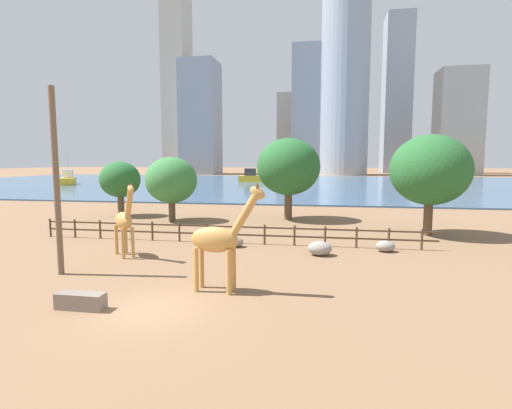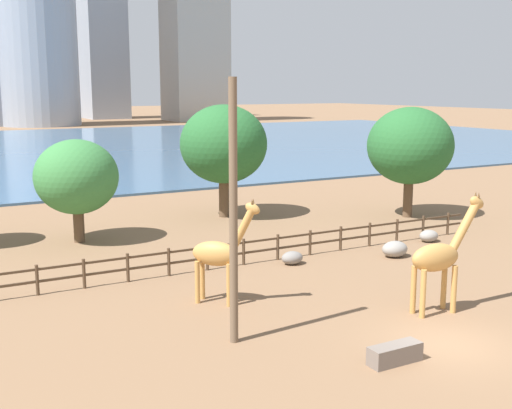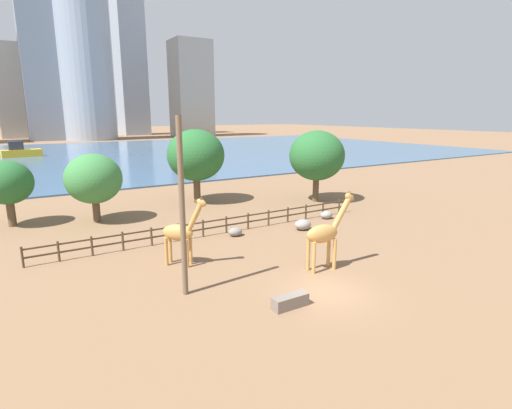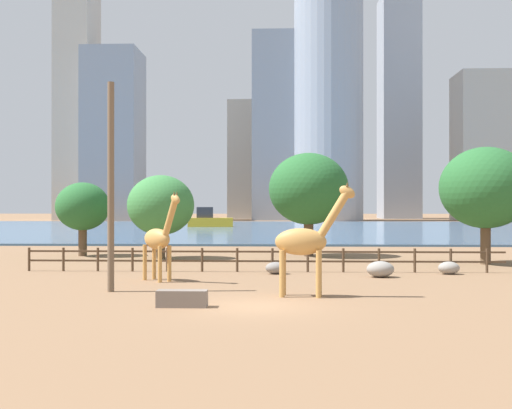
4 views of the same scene
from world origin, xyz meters
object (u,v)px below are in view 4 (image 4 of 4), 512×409
object	(u,v)px
tree_center_broad	(485,188)
tree_right_tall	(161,205)
boulder_near_fence	(380,269)
boulder_small	(449,268)
boulder_by_pole	(276,268)
feeding_trough	(182,299)
tree_left_small	(309,189)
tree_left_large	(83,207)
giraffe_tall	(306,242)
giraffe_companion	(159,239)
boat_ferry	(209,220)
utility_pole	(111,187)

from	to	relation	value
tree_center_broad	tree_right_tall	distance (m)	21.18
boulder_near_fence	boulder_small	bearing A→B (deg)	22.60
boulder_by_pole	feeding_trough	size ratio (longest dim) A/B	0.60
feeding_trough	tree_left_small	distance (m)	24.43
tree_left_large	tree_left_small	distance (m)	16.35
giraffe_tall	boulder_by_pole	size ratio (longest dim) A/B	4.20
giraffe_companion	boulder_small	size ratio (longest dim) A/B	3.86
giraffe_tall	tree_center_broad	distance (m)	18.90
tree_left_large	boulder_near_fence	bearing A→B (deg)	-34.11
giraffe_tall	giraffe_companion	size ratio (longest dim) A/B	1.06
boulder_near_fence	boulder_small	xyz separation A→B (m)	(3.84, 1.60, -0.07)
giraffe_tall	boat_ferry	world-z (taller)	giraffe_tall
tree_left_small	boat_ferry	distance (m)	60.48
tree_left_large	tree_left_small	bearing A→B (deg)	1.37
boulder_by_pole	boulder_small	world-z (taller)	boulder_small
tree_center_broad	boulder_small	bearing A→B (deg)	-122.40
boulder_by_pole	tree_center_broad	distance (m)	15.00
boulder_small	tree_left_small	distance (m)	14.46
utility_pole	tree_left_small	bearing A→B (deg)	64.87
tree_right_tall	boat_ferry	size ratio (longest dim) A/B	0.76
tree_right_tall	boulder_small	bearing A→B (deg)	-28.72
boulder_near_fence	boat_ferry	bearing A→B (deg)	103.13
tree_center_broad	tree_right_tall	bearing A→B (deg)	170.73
boulder_near_fence	feeding_trough	xyz separation A→B (m)	(-8.54, -9.88, -0.11)
giraffe_companion	tree_left_small	xyz separation A→B (m)	(7.83, 15.60, 2.79)
boulder_small	tree_left_large	bearing A→B (deg)	153.61
feeding_trough	tree_left_small	size ratio (longest dim) A/B	0.24
tree_left_large	tree_center_broad	size ratio (longest dim) A/B	0.73
boulder_small	tree_center_broad	xyz separation A→B (m)	(3.78, 5.96, 4.38)
giraffe_companion	utility_pole	bearing A→B (deg)	-62.55
giraffe_tall	tree_left_large	size ratio (longest dim) A/B	0.86
boulder_near_fence	tree_left_small	world-z (taller)	tree_left_small
boulder_by_pole	tree_left_small	xyz separation A→B (m)	(2.25, 12.15, 4.50)
boulder_by_pole	tree_right_tall	distance (m)	12.92
boulder_by_pole	tree_right_tall	bearing A→B (deg)	129.58
giraffe_companion	tree_right_tall	world-z (taller)	tree_right_tall
giraffe_companion	boat_ferry	size ratio (longest dim) A/B	0.57
boulder_near_fence	boat_ferry	xyz separation A→B (m)	(-16.86, 72.27, 0.89)
boulder_by_pole	tree_left_large	size ratio (longest dim) A/B	0.20
giraffe_tall	tree_left_small	xyz separation A→B (m)	(1.00, 20.58, 2.63)
boulder_by_pole	boat_ferry	size ratio (longest dim) A/B	0.14
tree_right_tall	tree_left_small	size ratio (longest dim) A/B	0.77
boulder_near_fence	tree_left_large	size ratio (longest dim) A/B	0.26
feeding_trough	utility_pole	bearing A→B (deg)	132.65
boulder_near_fence	tree_left_large	bearing A→B (deg)	145.89
giraffe_companion	tree_left_large	size ratio (longest dim) A/B	0.81
boulder_small	boat_ferry	world-z (taller)	boat_ferry
feeding_trough	tree_left_small	world-z (taller)	tree_left_small
giraffe_tall	boulder_near_fence	bearing A→B (deg)	65.96
tree_left_small	tree_left_large	bearing A→B (deg)	-178.63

